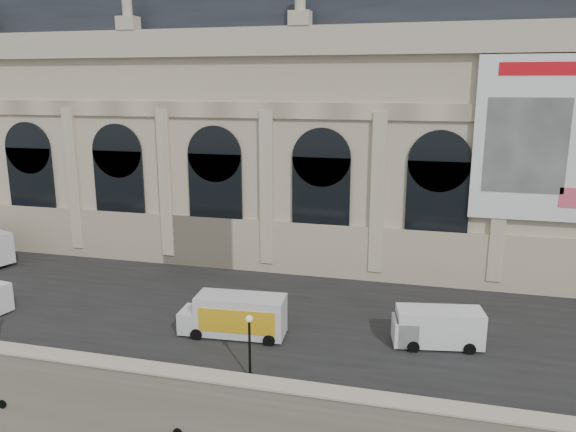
# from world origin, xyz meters

# --- Properties ---
(quay) EXTENTS (160.00, 70.00, 6.00)m
(quay) POSITION_xyz_m (0.00, 35.00, 3.00)
(quay) COLOR gray
(quay) RESTS_ON ground
(street) EXTENTS (160.00, 24.00, 0.06)m
(street) POSITION_xyz_m (0.00, 14.00, 6.03)
(street) COLOR #2D2D2D
(street) RESTS_ON quay
(parapet) EXTENTS (160.00, 1.40, 1.21)m
(parapet) POSITION_xyz_m (0.00, 0.60, 6.62)
(parapet) COLOR gray
(parapet) RESTS_ON quay
(museum) EXTENTS (69.00, 18.70, 29.10)m
(museum) POSITION_xyz_m (-5.98, 30.86, 19.72)
(museum) COLOR beige
(museum) RESTS_ON quay
(van_c) EXTENTS (6.17, 3.20, 2.62)m
(van_c) POSITION_xyz_m (16.10, 10.00, 7.34)
(van_c) COLOR white
(van_c) RESTS_ON quay
(box_truck) EXTENTS (7.54, 3.06, 2.98)m
(box_truck) POSITION_xyz_m (2.65, 8.18, 7.50)
(box_truck) COLOR silver
(box_truck) RESTS_ON quay
(lamp_right) EXTENTS (0.42, 0.42, 4.12)m
(lamp_right) POSITION_xyz_m (5.55, 2.70, 8.05)
(lamp_right) COLOR black
(lamp_right) RESTS_ON quay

